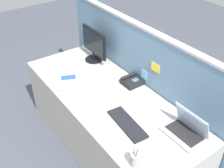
% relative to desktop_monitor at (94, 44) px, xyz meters
% --- Properties ---
extents(ground_plane, '(10.00, 10.00, 0.00)m').
position_rel_desktop_monitor_xyz_m(ground_plane, '(0.68, -0.27, -0.93)').
color(ground_plane, '#424751').
extents(desk, '(2.16, 0.84, 0.73)m').
position_rel_desktop_monitor_xyz_m(desk, '(0.68, -0.27, -0.57)').
color(desk, '#ADA89E').
rests_on(desk, ground_plane).
extents(cubicle_divider, '(2.65, 0.08, 1.33)m').
position_rel_desktop_monitor_xyz_m(cubicle_divider, '(0.68, 0.19, -0.26)').
color(cubicle_divider, '#6084A3').
rests_on(cubicle_divider, ground_plane).
extents(desktop_monitor, '(0.45, 0.21, 0.38)m').
position_rel_desktop_monitor_xyz_m(desktop_monitor, '(0.00, 0.00, 0.00)').
color(desktop_monitor, black).
rests_on(desktop_monitor, desk).
extents(laptop, '(0.33, 0.24, 0.22)m').
position_rel_desktop_monitor_xyz_m(laptop, '(1.49, -0.04, -0.15)').
color(laptop, '#9EA0A8').
rests_on(laptop, desk).
extents(desk_phone, '(0.18, 0.20, 0.08)m').
position_rel_desktop_monitor_xyz_m(desk_phone, '(0.65, 0.05, -0.17)').
color(desk_phone, black).
rests_on(desk_phone, desk).
extents(keyboard_main, '(0.46, 0.18, 0.02)m').
position_rel_desktop_monitor_xyz_m(keyboard_main, '(1.12, -0.37, -0.19)').
color(keyboard_main, black).
rests_on(keyboard_main, desk).
extents(computer_mouse_right_hand, '(0.07, 0.11, 0.03)m').
position_rel_desktop_monitor_xyz_m(computer_mouse_right_hand, '(0.33, -0.58, -0.19)').
color(computer_mouse_right_hand, '#B2B5BC').
rests_on(computer_mouse_right_hand, desk).
extents(pen_cup, '(0.07, 0.07, 0.18)m').
position_rel_desktop_monitor_xyz_m(pen_cup, '(1.49, -0.59, -0.15)').
color(pen_cup, '#99999E').
rests_on(pen_cup, desk).
extents(cell_phone_white_slab, '(0.15, 0.16, 0.01)m').
position_rel_desktop_monitor_xyz_m(cell_phone_white_slab, '(-0.29, -0.61, -0.20)').
color(cell_phone_white_slab, silver).
rests_on(cell_phone_white_slab, desk).
extents(cell_phone_blue_case, '(0.13, 0.17, 0.01)m').
position_rel_desktop_monitor_xyz_m(cell_phone_blue_case, '(0.17, -0.44, -0.20)').
color(cell_phone_blue_case, blue).
rests_on(cell_phone_blue_case, desk).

